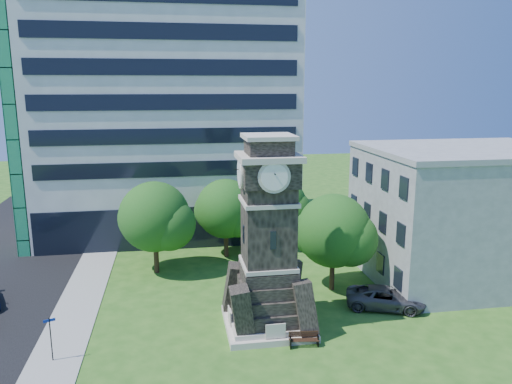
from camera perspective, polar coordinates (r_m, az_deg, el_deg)
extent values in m
plane|color=#265518|center=(30.91, -3.64, -17.11)|extent=(160.00, 160.00, 0.00)
cube|color=gray|center=(35.90, -20.23, -13.46)|extent=(3.00, 70.00, 0.06)
cube|color=beige|center=(32.94, 1.35, -14.73)|extent=(5.40, 5.40, 0.40)
cube|color=beige|center=(32.79, 1.35, -14.19)|extent=(4.80, 4.80, 0.30)
cube|color=black|center=(30.43, 1.42, -2.89)|extent=(3.00, 3.00, 6.40)
cube|color=beige|center=(31.34, 1.39, -8.19)|extent=(3.25, 3.25, 0.25)
cube|color=beige|center=(30.18, 1.43, -1.05)|extent=(3.25, 3.25, 0.25)
cube|color=black|center=(29.28, 1.97, -5.54)|extent=(0.35, 0.08, 1.10)
cube|color=black|center=(29.82, 1.44, 2.31)|extent=(3.30, 3.30, 1.60)
cube|color=beige|center=(29.68, 1.45, 4.03)|extent=(3.70, 3.70, 0.35)
cylinder|color=white|center=(28.12, 2.13, 1.71)|extent=(1.56, 0.06, 1.56)
cylinder|color=white|center=(29.54, -1.93, 2.22)|extent=(0.06, 1.56, 1.56)
cube|color=black|center=(29.61, 1.46, 5.18)|extent=(2.60, 2.60, 0.90)
cube|color=beige|center=(29.54, 1.47, 6.33)|extent=(3.00, 3.00, 0.25)
cube|color=white|center=(52.86, -10.12, 10.78)|extent=(25.00, 15.00, 28.00)
cube|color=black|center=(47.49, -9.65, -4.03)|extent=(24.50, 0.80, 4.00)
cube|color=#A2A5A8|center=(42.74, 22.77, -2.48)|extent=(15.00, 12.00, 10.00)
cube|color=#A2A5A8|center=(41.82, 23.35, 4.43)|extent=(15.20, 12.20, 0.40)
imported|color=#414145|center=(36.19, 14.60, -11.62)|extent=(5.89, 4.18, 1.49)
cube|color=black|center=(30.51, 3.95, -16.80)|extent=(0.06, 0.44, 0.68)
cube|color=black|center=(30.90, 7.07, -16.47)|extent=(0.06, 0.44, 0.68)
cube|color=#371E12|center=(30.65, 5.53, -16.48)|extent=(1.75, 0.47, 0.04)
cube|color=#371E12|center=(30.70, 5.43, -15.84)|extent=(1.75, 0.04, 0.39)
cylinder|color=black|center=(30.89, -22.38, -15.34)|extent=(0.06, 0.06, 2.61)
cube|color=navy|center=(30.39, -22.55, -13.40)|extent=(0.63, 0.04, 0.16)
cylinder|color=#332114|center=(41.86, -11.33, -7.23)|extent=(0.41, 0.41, 2.75)
sphere|color=#38651E|center=(40.88, -11.53, -2.77)|extent=(5.69, 5.69, 5.69)
sphere|color=#38651E|center=(40.44, -9.91, -3.65)|extent=(4.27, 4.27, 4.27)
sphere|color=#38651E|center=(41.70, -12.85, -2.97)|extent=(3.99, 3.99, 3.99)
cylinder|color=#332114|center=(44.90, -3.43, -5.79)|extent=(0.41, 0.41, 2.57)
sphere|color=#2C5A1A|center=(44.04, -3.48, -1.90)|extent=(5.26, 5.26, 5.26)
sphere|color=#2C5A1A|center=(43.77, -2.03, -2.65)|extent=(3.95, 3.95, 3.95)
sphere|color=#2C5A1A|center=(44.66, -4.74, -2.10)|extent=(3.69, 3.69, 3.69)
cylinder|color=#332114|center=(47.26, 2.79, -4.93)|extent=(0.36, 0.36, 2.45)
sphere|color=#1E591A|center=(46.46, 2.82, -1.40)|extent=(4.86, 4.86, 4.86)
sphere|color=#1E591A|center=(46.33, 4.12, -2.06)|extent=(3.64, 3.64, 3.64)
sphere|color=#1E591A|center=(46.94, 1.65, -1.59)|extent=(3.40, 3.40, 3.40)
cylinder|color=#332114|center=(38.22, 8.69, -9.09)|extent=(0.37, 0.37, 2.68)
sphere|color=#255B1B|center=(37.17, 8.85, -4.38)|extent=(5.45, 5.45, 5.45)
sphere|color=#255B1B|center=(37.18, 10.68, -5.28)|extent=(4.09, 4.09, 4.09)
sphere|color=#255B1B|center=(37.60, 7.12, -4.61)|extent=(3.81, 3.81, 3.81)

